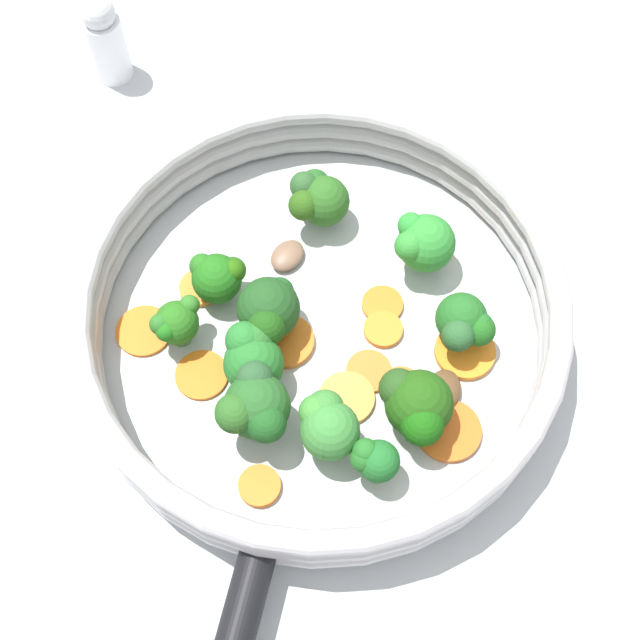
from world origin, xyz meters
The scene contains 32 objects.
ground_plane centered at (0.00, 0.00, 0.00)m, with size 4.00×4.00×0.00m, color #B2B7BA.
skillet centered at (0.00, 0.00, 0.01)m, with size 0.33×0.33×0.02m, color #B2B5B7.
skillet_rim_wall centered at (0.00, 0.00, 0.04)m, with size 0.35×0.35×0.05m.
skillet_rivet_left centered at (-0.06, -0.15, 0.02)m, with size 0.01×0.01×0.01m, color #B5B3BC.
skillet_rivet_right centered at (0.00, -0.16, 0.02)m, with size 0.01×0.01×0.01m, color #B7B5B8.
carrot_slice_0 centered at (0.11, -0.02, 0.02)m, with size 0.04×0.04×0.01m, color orange.
carrot_slice_1 centered at (-0.08, -0.04, 0.02)m, with size 0.04×0.04×0.00m, color orange.
carrot_slice_2 centered at (0.02, -0.05, 0.02)m, with size 0.04×0.04×0.00m, color #EF983A.
carrot_slice_3 centered at (-0.02, -0.01, 0.02)m, with size 0.04×0.04×0.01m, color orange.
carrot_slice_4 centered at (-0.04, -0.12, 0.02)m, with size 0.03×0.03×0.01m, color orange.
carrot_slice_5 centered at (0.05, 0.02, 0.02)m, with size 0.03×0.03×0.00m, color orange.
carrot_slice_6 centered at (0.09, -0.08, 0.02)m, with size 0.05×0.05×0.00m, color #D7601C.
carrot_slice_7 centered at (-0.09, 0.03, 0.02)m, with size 0.03×0.03×0.00m, color orange.
carrot_slice_8 centered at (0.05, 0.00, 0.02)m, with size 0.03×0.03×0.00m, color orange.
carrot_slice_9 centered at (0.06, -0.05, 0.02)m, with size 0.03×0.03×0.01m, color orange.
carrot_slice_10 centered at (-0.13, -0.01, 0.02)m, with size 0.04×0.04×0.00m, color orange.
carrot_slice_11 centered at (0.08, 0.08, 0.02)m, with size 0.03×0.03×0.00m, color orange.
carrot_slice_12 centered at (0.04, -0.03, 0.02)m, with size 0.03×0.03×0.00m, color orange.
broccoli_floret_0 centered at (-0.10, -0.01, 0.04)m, with size 0.03×0.03×0.04m.
broccoli_floret_1 centered at (-0.07, 0.03, 0.04)m, with size 0.04×0.04×0.04m.
broccoli_floret_2 centered at (-0.05, -0.04, 0.05)m, with size 0.04×0.05×0.05m.
broccoli_floret_3 centered at (0.07, -0.07, 0.05)m, with size 0.05×0.05×0.05m.
broccoli_floret_4 centered at (0.07, 0.06, 0.05)m, with size 0.05×0.04×0.05m.
broccoli_floret_5 centered at (0.01, -0.09, 0.05)m, with size 0.04×0.05×0.05m.
broccoli_floret_6 centered at (0.04, -0.11, 0.04)m, with size 0.03×0.03×0.04m.
broccoli_floret_7 centered at (-0.04, -0.08, 0.05)m, with size 0.05×0.06×0.06m.
broccoli_floret_8 centered at (-0.01, 0.10, 0.04)m, with size 0.04×0.04×0.05m.
broccoli_floret_9 centered at (0.10, -0.01, 0.04)m, with size 0.04×0.04×0.04m.
broccoli_floret_10 centered at (-0.04, 0.00, 0.05)m, with size 0.05×0.05×0.05m.
mushroom_piece_0 centered at (0.09, -0.05, 0.02)m, with size 0.03×0.02×0.01m, color brown.
mushroom_piece_1 centered at (-0.03, 0.06, 0.02)m, with size 0.03×0.02×0.01m, color brown.
salt_shaker centered at (-0.19, 0.25, 0.04)m, with size 0.03×0.03×0.09m.
Camera 1 is at (0.01, -0.29, 0.60)m, focal length 50.00 mm.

